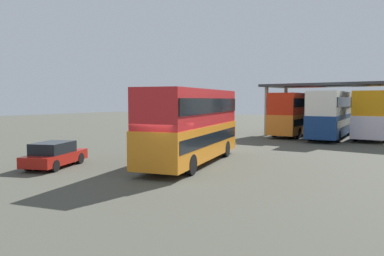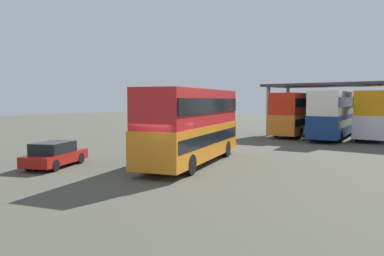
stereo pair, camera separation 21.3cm
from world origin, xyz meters
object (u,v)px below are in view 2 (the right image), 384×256
(double_decker_main, at_px, (192,123))
(double_decker_near_canopy, at_px, (300,112))
(double_decker_far_right, at_px, (378,113))
(parked_hatchback, at_px, (55,154))
(double_decker_mid_row, at_px, (334,113))

(double_decker_main, bearing_deg, double_decker_near_canopy, -11.45)
(double_decker_far_right, bearing_deg, parked_hatchback, 154.59)
(parked_hatchback, distance_m, double_decker_mid_row, 25.49)
(double_decker_near_canopy, relative_size, double_decker_mid_row, 0.95)
(double_decker_main, distance_m, double_decker_far_right, 21.62)
(parked_hatchback, bearing_deg, double_decker_main, -68.66)
(double_decker_mid_row, bearing_deg, double_decker_main, 166.53)
(parked_hatchback, height_order, double_decker_mid_row, double_decker_mid_row)
(double_decker_mid_row, relative_size, double_decker_far_right, 1.14)
(double_decker_mid_row, bearing_deg, double_decker_near_canopy, 65.87)
(double_decker_main, relative_size, double_decker_mid_row, 0.89)
(parked_hatchback, xyz_separation_m, double_decker_far_right, (12.18, 25.53, 1.69))
(double_decker_main, xyz_separation_m, parked_hatchback, (-5.46, -4.98, -1.60))
(double_decker_near_canopy, bearing_deg, parked_hatchback, 168.47)
(double_decker_main, distance_m, double_decker_near_canopy, 20.26)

